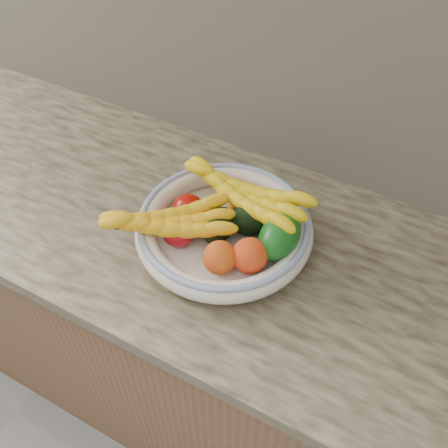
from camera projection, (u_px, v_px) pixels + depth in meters
kitchen_counter at (228, 332)px, 1.46m from camera, size 2.44×0.66×1.40m
fruit_bowl at (224, 228)px, 1.09m from camera, size 0.39×0.39×0.08m
clementine_back_left at (237, 192)px, 1.16m from camera, size 0.06×0.06×0.05m
clementine_back_right at (251, 201)px, 1.14m from camera, size 0.06×0.06×0.04m
clementine_back_mid at (237, 211)px, 1.11m from camera, size 0.05×0.05×0.04m
tomato_left at (188, 209)px, 1.11m from camera, size 0.08×0.08×0.06m
tomato_near_left at (179, 231)px, 1.06m from camera, size 0.09×0.09×0.07m
avocado_center at (219, 225)px, 1.07m from camera, size 0.07×0.10×0.07m
avocado_right at (253, 218)px, 1.09m from camera, size 0.14×0.13×0.08m
green_mango at (280, 236)px, 1.04m from camera, size 0.11×0.13×0.11m
peach_front at (220, 257)px, 1.01m from camera, size 0.09×0.09×0.07m
peach_right at (250, 256)px, 1.01m from camera, size 0.09×0.09×0.08m
banana_bunch_back at (244, 197)px, 1.10m from camera, size 0.34×0.16×0.09m
banana_bunch_front at (169, 224)px, 1.05m from camera, size 0.31×0.27×0.08m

